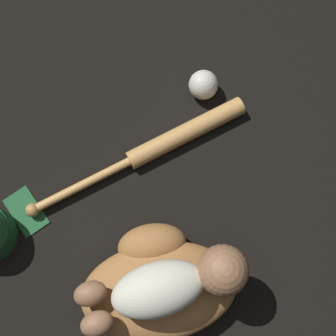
% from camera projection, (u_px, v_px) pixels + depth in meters
% --- Properties ---
extents(ground_plane, '(6.00, 6.00, 0.00)m').
position_uv_depth(ground_plane, '(169.00, 314.00, 1.07)').
color(ground_plane, black).
extents(baseball_glove, '(0.39, 0.32, 0.10)m').
position_uv_depth(baseball_glove, '(157.00, 283.00, 1.04)').
color(baseball_glove, '#A8703D').
rests_on(baseball_glove, ground).
extents(baby_figure, '(0.37, 0.15, 0.11)m').
position_uv_depth(baby_figure, '(173.00, 285.00, 0.94)').
color(baby_figure, silver).
rests_on(baby_figure, baseball_glove).
extents(baseball_bat, '(0.59, 0.08, 0.05)m').
position_uv_depth(baseball_bat, '(166.00, 143.00, 1.16)').
color(baseball_bat, tan).
rests_on(baseball_bat, ground).
extents(baseball, '(0.08, 0.08, 0.08)m').
position_uv_depth(baseball, '(203.00, 85.00, 1.19)').
color(baseball, silver).
rests_on(baseball, ground).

